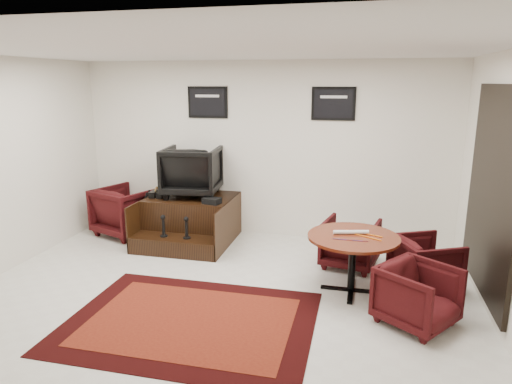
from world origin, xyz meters
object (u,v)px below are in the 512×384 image
at_px(shine_chair, 192,169).
at_px(table_chair_window, 426,260).
at_px(armchair_side, 126,209).
at_px(table_chair_back, 350,241).
at_px(meeting_table, 353,243).
at_px(table_chair_corner, 418,293).
at_px(shine_podium, 190,221).

xyz_separation_m(shine_chair, table_chair_window, (3.43, -1.09, -0.79)).
distance_m(armchair_side, table_chair_back, 3.69).
relative_size(meeting_table, table_chair_corner, 1.53).
distance_m(shine_chair, table_chair_back, 2.70).
height_order(shine_podium, table_chair_corner, table_chair_corner).
relative_size(table_chair_back, table_chair_corner, 1.02).
distance_m(shine_chair, table_chair_window, 3.68).
bearing_deg(meeting_table, table_chair_corner, -42.76).
height_order(armchair_side, meeting_table, armchair_side).
relative_size(armchair_side, table_chair_back, 1.21).
relative_size(armchair_side, meeting_table, 0.81).
bearing_deg(armchair_side, shine_podium, -161.59).
xyz_separation_m(shine_podium, armchair_side, (-1.14, 0.05, 0.11)).
relative_size(shine_podium, table_chair_window, 2.01).
bearing_deg(table_chair_back, meeting_table, 105.38).
distance_m(meeting_table, table_chair_corner, 0.97).
bearing_deg(table_chair_corner, meeting_table, 83.99).
bearing_deg(table_chair_back, table_chair_window, 164.99).
xyz_separation_m(table_chair_window, table_chair_corner, (-0.19, -0.96, 0.00)).
xyz_separation_m(shine_podium, shine_chair, (-0.00, 0.14, 0.81)).
bearing_deg(table_chair_corner, shine_podium, 96.24).
height_order(table_chair_back, table_chair_window, table_chair_back).
bearing_deg(armchair_side, table_chair_back, -167.48).
xyz_separation_m(armchair_side, table_chair_corner, (4.39, -1.96, -0.08)).
xyz_separation_m(armchair_side, table_chair_window, (4.57, -0.99, -0.09)).
relative_size(armchair_side, table_chair_window, 1.25).
height_order(table_chair_window, table_chair_corner, table_chair_corner).
xyz_separation_m(armchair_side, table_chair_back, (3.66, -0.52, -0.08)).
distance_m(meeting_table, table_chair_back, 0.84).
xyz_separation_m(shine_chair, table_chair_corner, (3.24, -2.05, -0.78)).
distance_m(shine_podium, armchair_side, 1.15).
xyz_separation_m(shine_podium, table_chair_back, (2.51, -0.48, 0.04)).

